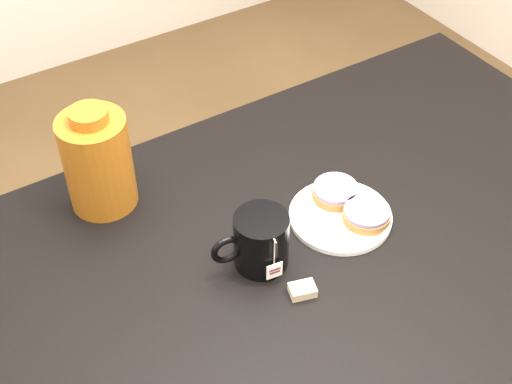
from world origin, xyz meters
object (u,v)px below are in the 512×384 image
at_px(bagel_back, 335,192).
at_px(bagel_package, 98,161).
at_px(teabag_pouch, 302,290).
at_px(table, 322,274).
at_px(bagel_front, 367,214).
at_px(plate, 340,215).
at_px(mug, 260,241).

bearing_deg(bagel_back, bagel_package, 147.68).
bearing_deg(teabag_pouch, table, 35.31).
xyz_separation_m(bagel_front, teabag_pouch, (-0.20, -0.08, -0.01)).
bearing_deg(plate, bagel_back, 65.82).
relative_size(plate, mug, 1.31).
height_order(bagel_front, bagel_package, bagel_package).
bearing_deg(bagel_front, plate, 131.84).
bearing_deg(plate, bagel_front, -48.16).
distance_m(table, teabag_pouch, 0.15).
distance_m(mug, bagel_package, 0.35).
height_order(bagel_back, teabag_pouch, bagel_back).
xyz_separation_m(plate, bagel_front, (0.03, -0.04, 0.02)).
distance_m(table, bagel_package, 0.48).
xyz_separation_m(bagel_back, mug, (-0.21, -0.06, 0.03)).
distance_m(plate, mug, 0.20).
bearing_deg(mug, table, -5.41).
distance_m(bagel_front, mug, 0.23).
relative_size(bagel_front, mug, 0.63).
xyz_separation_m(mug, bagel_package, (-0.17, 0.30, 0.05)).
xyz_separation_m(table, bagel_back, (0.08, 0.08, 0.11)).
bearing_deg(bagel_back, table, -134.99).
xyz_separation_m(bagel_front, mug, (-0.22, 0.03, 0.03)).
bearing_deg(mug, bagel_front, 1.16).
bearing_deg(table, bagel_package, 132.31).
bearing_deg(bagel_back, bagel_front, -81.22).
height_order(plate, teabag_pouch, teabag_pouch).
xyz_separation_m(table, bagel_package, (-0.30, 0.33, 0.18)).
height_order(teabag_pouch, bagel_package, bagel_package).
xyz_separation_m(bagel_back, teabag_pouch, (-0.19, -0.16, -0.01)).
distance_m(table, bagel_front, 0.14).
xyz_separation_m(mug, teabag_pouch, (0.02, -0.10, -0.05)).
height_order(plate, bagel_back, bagel_back).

